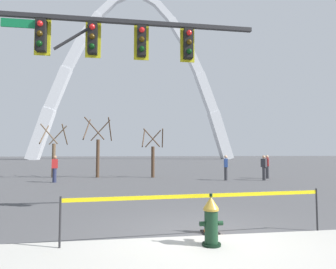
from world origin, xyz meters
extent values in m
plane|color=#474749|center=(0.00, 0.00, 0.00)|extent=(240.00, 240.00, 0.00)
cylinder|color=black|center=(0.03, -0.72, 0.03)|extent=(0.36, 0.36, 0.05)
cylinder|color=#14331E|center=(0.03, -0.72, 0.36)|extent=(0.26, 0.26, 0.62)
cylinder|color=#A8842D|center=(0.03, -0.72, 0.69)|extent=(0.30, 0.30, 0.04)
cone|color=#A8842D|center=(0.03, -0.72, 0.82)|extent=(0.30, 0.30, 0.22)
cylinder|color=black|center=(0.03, -0.72, 0.96)|extent=(0.06, 0.06, 0.06)
cylinder|color=#14331E|center=(-0.15, -0.72, 0.42)|extent=(0.10, 0.09, 0.09)
cylinder|color=#14331E|center=(0.21, -0.72, 0.42)|extent=(0.10, 0.09, 0.09)
cylinder|color=#14331E|center=(0.03, -0.52, 0.33)|extent=(0.13, 0.14, 0.13)
cylinder|color=black|center=(0.03, -0.44, 0.33)|extent=(0.15, 0.03, 0.15)
cylinder|color=#232326|center=(-2.82, -0.45, 0.48)|extent=(0.04, 0.04, 0.96)
cylinder|color=#232326|center=(2.73, -0.08, 0.48)|extent=(0.04, 0.04, 0.96)
cube|color=yellow|center=(-0.04, -0.26, 0.88)|extent=(5.55, 0.38, 0.08)
cube|color=black|center=(0.26, 0.11, 0.01)|extent=(0.36, 0.36, 0.03)
cone|color=orange|center=(0.26, 0.11, 0.38)|extent=(0.28, 0.28, 0.70)
cylinder|color=white|center=(0.26, 0.11, 0.42)|extent=(0.17, 0.17, 0.08)
cube|color=#232326|center=(-1.60, 2.00, 5.60)|extent=(7.60, 0.12, 0.12)
cylinder|color=#232326|center=(-3.12, 2.00, 5.05)|extent=(1.11, 0.08, 0.81)
cube|color=black|center=(-4.00, 2.00, 5.05)|extent=(0.26, 0.24, 0.90)
cube|color=gold|center=(-4.00, 2.14, 5.05)|extent=(0.44, 0.03, 1.04)
sphere|color=red|center=(-4.00, 1.87, 5.33)|extent=(0.16, 0.16, 0.16)
sphere|color=#392706|center=(-4.00, 1.87, 5.05)|extent=(0.16, 0.16, 0.16)
sphere|color=black|center=(-4.00, 1.87, 4.77)|extent=(0.16, 0.16, 0.16)
cube|color=black|center=(-2.60, 2.00, 5.05)|extent=(0.26, 0.24, 0.90)
cube|color=gold|center=(-2.60, 2.14, 5.05)|extent=(0.44, 0.03, 1.04)
sphere|color=red|center=(-2.60, 1.87, 5.33)|extent=(0.16, 0.16, 0.16)
sphere|color=#392706|center=(-2.60, 1.87, 5.05)|extent=(0.16, 0.16, 0.16)
sphere|color=black|center=(-2.60, 1.87, 4.77)|extent=(0.16, 0.16, 0.16)
cube|color=black|center=(-1.20, 2.00, 5.05)|extent=(0.26, 0.24, 0.90)
cube|color=gold|center=(-1.20, 2.14, 5.05)|extent=(0.44, 0.03, 1.04)
sphere|color=red|center=(-1.20, 1.87, 5.33)|extent=(0.16, 0.16, 0.16)
sphere|color=#392706|center=(-1.20, 1.87, 5.05)|extent=(0.16, 0.16, 0.16)
sphere|color=black|center=(-1.20, 1.87, 4.77)|extent=(0.16, 0.16, 0.16)
cube|color=black|center=(0.20, 2.00, 5.05)|extent=(0.26, 0.24, 0.90)
cube|color=gold|center=(0.20, 2.14, 5.05)|extent=(0.44, 0.03, 1.04)
sphere|color=red|center=(0.20, 1.87, 5.33)|extent=(0.16, 0.16, 0.16)
sphere|color=#392706|center=(0.20, 1.87, 5.05)|extent=(0.16, 0.16, 0.16)
sphere|color=black|center=(0.20, 1.87, 4.77)|extent=(0.16, 0.16, 0.16)
cube|color=#0F6638|center=(-4.60, 1.98, 5.35)|extent=(0.90, 0.04, 0.24)
cube|color=silver|center=(-22.37, 64.14, 6.08)|extent=(6.33, 2.69, 13.05)
cube|color=silver|center=(-18.64, 64.14, 17.24)|extent=(6.06, 2.45, 11.08)
cube|color=silver|center=(-14.91, 64.14, 26.36)|extent=(5.78, 2.21, 9.13)
cube|color=silver|center=(-11.18, 64.14, 33.46)|extent=(5.47, 1.98, 7.20)
cube|color=silver|center=(-7.46, 64.14, 38.53)|extent=(5.08, 1.74, 5.31)
cube|color=silver|center=(3.73, 64.14, 41.57)|extent=(4.53, 1.50, 3.39)
cube|color=silver|center=(7.46, 64.14, 38.53)|extent=(5.08, 1.74, 5.31)
cube|color=silver|center=(11.18, 64.14, 33.46)|extent=(5.47, 1.98, 7.20)
cube|color=silver|center=(14.91, 64.14, 26.36)|extent=(5.78, 2.21, 9.13)
cube|color=silver|center=(18.64, 64.14, 17.24)|extent=(6.06, 2.45, 11.08)
cube|color=silver|center=(22.37, 64.14, 6.08)|extent=(6.33, 2.69, 13.05)
cylinder|color=brown|center=(-6.86, 14.92, 1.21)|extent=(0.24, 0.24, 2.41)
cylinder|color=brown|center=(-7.59, 15.07, 3.07)|extent=(0.34, 1.30, 1.45)
cylinder|color=brown|center=(-6.11, 14.85, 3.07)|extent=(0.21, 1.32, 1.45)
cylinder|color=brown|center=(-6.78, 15.67, 3.07)|extent=(1.32, 0.21, 1.45)
cylinder|color=brown|center=(-7.02, 14.19, 3.07)|extent=(1.30, 0.36, 1.45)
cylinder|color=#473323|center=(-3.72, 14.46, 1.35)|extent=(0.24, 0.24, 2.71)
cylinder|color=#473323|center=(-4.54, 14.62, 3.44)|extent=(0.37, 1.45, 1.62)
cylinder|color=#473323|center=(-2.88, 14.37, 3.44)|extent=(0.23, 1.47, 1.62)
cylinder|color=#473323|center=(-3.63, 15.29, 3.44)|extent=(1.47, 0.23, 1.62)
cylinder|color=#473323|center=(-3.90, 13.64, 3.44)|extent=(1.45, 0.40, 1.62)
cylinder|color=#473323|center=(0.18, 13.86, 1.10)|extent=(0.24, 0.24, 2.20)
cylinder|color=#473323|center=(-0.49, 14.00, 2.80)|extent=(0.31, 1.20, 1.33)
cylinder|color=#473323|center=(0.87, 13.80, 2.80)|extent=(0.20, 1.21, 1.33)
cylinder|color=#473323|center=(0.25, 14.54, 2.80)|extent=(1.21, 0.20, 1.33)
cylinder|color=#473323|center=(0.04, 13.20, 2.80)|extent=(1.19, 0.34, 1.33)
cylinder|color=#232847|center=(-5.90, 11.44, 0.42)|extent=(0.22, 0.22, 0.84)
cube|color=#B22323|center=(-5.90, 11.44, 1.11)|extent=(0.37, 0.27, 0.54)
sphere|color=#936B4C|center=(-5.90, 11.44, 1.49)|extent=(0.20, 0.20, 0.20)
cylinder|color=#38383D|center=(7.89, 11.98, 0.42)|extent=(0.22, 0.22, 0.84)
cube|color=#B22323|center=(7.89, 11.98, 1.11)|extent=(0.35, 0.39, 0.54)
sphere|color=tan|center=(7.89, 11.98, 1.49)|extent=(0.20, 0.20, 0.20)
cylinder|color=#38383D|center=(4.64, 11.19, 0.42)|extent=(0.22, 0.22, 0.84)
cube|color=#2D4C99|center=(4.64, 11.19, 1.11)|extent=(0.26, 0.37, 0.54)
sphere|color=tan|center=(4.64, 11.19, 1.49)|extent=(0.20, 0.20, 0.20)
cylinder|color=#38383D|center=(7.04, 10.82, 0.42)|extent=(0.22, 0.22, 0.84)
cube|color=#333338|center=(7.04, 10.82, 1.11)|extent=(0.34, 0.39, 0.54)
sphere|color=tan|center=(7.04, 10.82, 1.49)|extent=(0.20, 0.20, 0.20)
camera|label=1|loc=(-1.56, -5.99, 1.79)|focal=29.73mm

